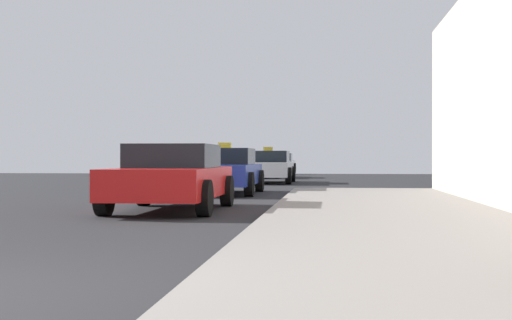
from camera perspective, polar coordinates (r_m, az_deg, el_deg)
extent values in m
cube|color=gray|center=(5.06, 17.01, -10.58)|extent=(4.00, 32.00, 0.15)
cube|color=red|center=(14.03, -6.64, -1.72)|extent=(1.77, 4.23, 0.55)
cube|color=black|center=(14.23, -6.45, 0.32)|extent=(1.55, 1.90, 0.45)
cylinder|color=black|center=(12.55, -4.04, -2.98)|extent=(0.22, 0.64, 0.64)
cylinder|color=black|center=(12.97, -11.75, -2.88)|extent=(0.22, 0.64, 0.64)
cylinder|color=black|center=(15.22, -2.28, -2.42)|extent=(0.22, 0.64, 0.64)
cylinder|color=black|center=(15.57, -8.73, -2.36)|extent=(0.22, 0.64, 0.64)
cube|color=#233899|center=(20.32, -2.55, -1.12)|extent=(1.75, 4.29, 0.55)
cube|color=black|center=(20.53, -2.46, 0.29)|extent=(1.54, 1.93, 0.45)
cube|color=yellow|center=(20.53, -2.46, 1.14)|extent=(0.36, 0.14, 0.16)
cylinder|color=black|center=(18.85, -0.54, -1.91)|extent=(0.22, 0.64, 0.64)
cylinder|color=black|center=(19.13, -5.75, -1.88)|extent=(0.22, 0.64, 0.64)
cylinder|color=black|center=(21.58, 0.28, -1.64)|extent=(0.22, 0.64, 0.64)
cylinder|color=black|center=(21.82, -4.29, -1.62)|extent=(0.22, 0.64, 0.64)
cube|color=white|center=(28.91, 0.90, -0.72)|extent=(1.82, 4.56, 0.55)
cube|color=black|center=(29.13, 0.94, 0.27)|extent=(1.60, 2.05, 0.45)
cube|color=yellow|center=(29.13, 0.94, 0.87)|extent=(0.36, 0.14, 0.16)
cylinder|color=black|center=(27.39, 2.54, -1.24)|extent=(0.22, 0.64, 0.64)
cylinder|color=black|center=(27.56, -1.25, -1.24)|extent=(0.22, 0.64, 0.64)
cylinder|color=black|center=(30.30, 2.86, -1.10)|extent=(0.22, 0.64, 0.64)
cylinder|color=black|center=(30.46, -0.57, -1.10)|extent=(0.22, 0.64, 0.64)
cube|color=black|center=(36.48, 0.39, -0.52)|extent=(1.84, 4.48, 0.55)
cube|color=black|center=(36.70, 0.43, 0.26)|extent=(1.62, 2.02, 0.45)
cylinder|color=black|center=(34.98, 1.67, -0.93)|extent=(0.22, 0.64, 0.64)
cylinder|color=black|center=(35.17, -1.32, -0.92)|extent=(0.22, 0.64, 0.64)
cylinder|color=black|center=(37.84, 1.99, -0.84)|extent=(0.22, 0.64, 0.64)
cylinder|color=black|center=(38.01, -0.78, -0.83)|extent=(0.22, 0.64, 0.64)
cube|color=#B7B7BF|center=(46.36, 1.78, -0.36)|extent=(1.80, 4.45, 0.55)
cube|color=black|center=(46.58, 1.80, 0.25)|extent=(1.59, 2.00, 0.45)
cube|color=yellow|center=(46.58, 1.80, 0.63)|extent=(0.36, 0.14, 0.16)
cylinder|color=black|center=(44.88, 2.80, -0.67)|extent=(0.22, 0.64, 0.64)
cylinder|color=black|center=(45.02, 0.51, -0.67)|extent=(0.22, 0.64, 0.64)
cylinder|color=black|center=(47.73, 2.99, -0.62)|extent=(0.22, 0.64, 0.64)
cylinder|color=black|center=(47.85, 0.83, -0.62)|extent=(0.22, 0.64, 0.64)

